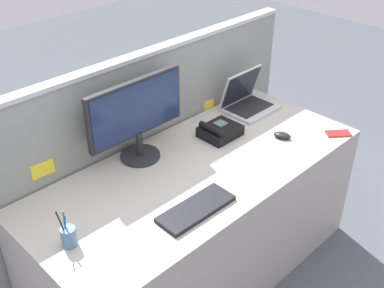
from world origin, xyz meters
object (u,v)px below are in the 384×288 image
object	(u,v)px
laptop	(246,100)
pen_cup	(69,236)
keyboard_main	(196,209)
computer_mouse_right_hand	(282,135)
cell_phone_red_case	(338,133)
desk_phone	(219,131)
desktop_monitor	(136,114)

from	to	relation	value
laptop	pen_cup	bearing A→B (deg)	-169.67
keyboard_main	computer_mouse_right_hand	xyz separation A→B (m)	(0.80, 0.11, 0.01)
laptop	cell_phone_red_case	xyz separation A→B (m)	(0.13, -0.58, -0.06)
desk_phone	cell_phone_red_case	size ratio (longest dim) A/B	1.56
desk_phone	keyboard_main	bearing A→B (deg)	-146.47
computer_mouse_right_hand	desktop_monitor	bearing A→B (deg)	130.53
laptop	keyboard_main	bearing A→B (deg)	-152.55
computer_mouse_right_hand	cell_phone_red_case	bearing A→B (deg)	-55.92
cell_phone_red_case	laptop	bearing A→B (deg)	51.78
keyboard_main	cell_phone_red_case	size ratio (longest dim) A/B	2.76
desk_phone	pen_cup	size ratio (longest dim) A/B	1.17
laptop	pen_cup	xyz separation A→B (m)	(-1.47, -0.27, -0.01)
keyboard_main	pen_cup	xyz separation A→B (m)	(-0.53, 0.22, 0.04)
desk_phone	keyboard_main	size ratio (longest dim) A/B	0.57
laptop	desk_phone	size ratio (longest dim) A/B	1.45
laptop	desk_phone	xyz separation A→B (m)	(-0.37, -0.11, -0.03)
laptop	computer_mouse_right_hand	world-z (taller)	laptop
desk_phone	pen_cup	world-z (taller)	pen_cup
computer_mouse_right_hand	desk_phone	bearing A→B (deg)	113.89
desktop_monitor	computer_mouse_right_hand	distance (m)	0.86
laptop	desktop_monitor	bearing A→B (deg)	176.69
desktop_monitor	desk_phone	bearing A→B (deg)	-19.11
desktop_monitor	laptop	xyz separation A→B (m)	(0.83, -0.05, -0.20)
desk_phone	keyboard_main	world-z (taller)	desk_phone
desk_phone	keyboard_main	xyz separation A→B (m)	(-0.56, -0.37, -0.02)
laptop	desk_phone	distance (m)	0.39
desktop_monitor	pen_cup	size ratio (longest dim) A/B	3.16
desk_phone	cell_phone_red_case	xyz separation A→B (m)	(0.51, -0.47, -0.03)
keyboard_main	pen_cup	size ratio (longest dim) A/B	2.07
desktop_monitor	keyboard_main	distance (m)	0.60
pen_cup	desktop_monitor	bearing A→B (deg)	26.47
keyboard_main	cell_phone_red_case	xyz separation A→B (m)	(1.07, -0.10, -0.01)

